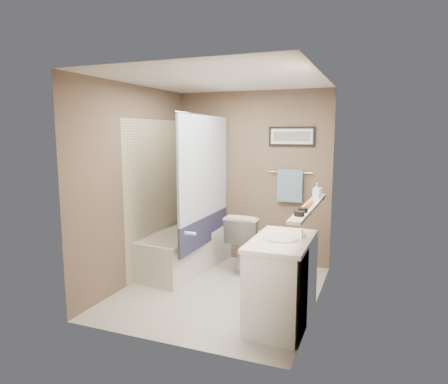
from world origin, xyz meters
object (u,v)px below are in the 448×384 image
at_px(candle_bowl_far, 303,210).
at_px(hair_brush_back, 310,202).
at_px(soap_bottle, 317,191).
at_px(vanity, 282,283).
at_px(toilet, 250,241).
at_px(bathtub, 184,250).
at_px(hair_brush_front, 308,205).
at_px(glass_jar, 318,192).
at_px(candle_bowl_near, 299,214).

relative_size(candle_bowl_far, hair_brush_back, 0.41).
bearing_deg(soap_bottle, hair_brush_back, -90.00).
bearing_deg(vanity, toilet, 121.83).
distance_m(bathtub, candle_bowl_far, 2.27).
bearing_deg(hair_brush_back, bathtub, 159.16).
height_order(vanity, hair_brush_back, hair_brush_back).
bearing_deg(hair_brush_front, vanity, -126.13).
height_order(hair_brush_back, glass_jar, glass_jar).
bearing_deg(candle_bowl_far, toilet, 124.32).
xyz_separation_m(hair_brush_back, soap_bottle, (0.00, 0.41, 0.06)).
distance_m(toilet, soap_bottle, 1.36).
xyz_separation_m(bathtub, toilet, (0.85, 0.28, 0.14)).
distance_m(candle_bowl_near, glass_jar, 1.15).
height_order(toilet, glass_jar, glass_jar).
bearing_deg(hair_brush_back, toilet, 134.29).
bearing_deg(glass_jar, vanity, -101.00).
height_order(bathtub, hair_brush_back, hair_brush_back).
bearing_deg(soap_bottle, glass_jar, 90.00).
bearing_deg(glass_jar, candle_bowl_far, -90.00).
distance_m(bathtub, soap_bottle, 2.04).
bearing_deg(vanity, hair_brush_front, 56.56).
bearing_deg(glass_jar, bathtub, 176.23).
bearing_deg(hair_brush_front, candle_bowl_far, -90.00).
bearing_deg(soap_bottle, toilet, 149.47).
bearing_deg(candle_bowl_near, vanity, 132.80).
relative_size(hair_brush_front, hair_brush_back, 1.00).
bearing_deg(glass_jar, candle_bowl_near, -90.00).
bearing_deg(hair_brush_back, candle_bowl_near, -90.00).
height_order(vanity, hair_brush_front, hair_brush_front).
bearing_deg(bathtub, hair_brush_back, -14.21).
relative_size(candle_bowl_far, soap_bottle, 0.53).
bearing_deg(bathtub, candle_bowl_far, -24.83).
distance_m(hair_brush_front, soap_bottle, 0.55).
height_order(vanity, soap_bottle, soap_bottle).
distance_m(candle_bowl_far, hair_brush_back, 0.41).
xyz_separation_m(vanity, glass_jar, (0.19, 0.95, 0.77)).
relative_size(bathtub, soap_bottle, 8.88).
height_order(candle_bowl_far, hair_brush_back, hair_brush_back).
bearing_deg(hair_brush_front, glass_jar, 90.00).
xyz_separation_m(bathtub, candle_bowl_far, (1.79, -1.09, 0.89)).
bearing_deg(candle_bowl_near, bathtub, 144.59).
height_order(vanity, candle_bowl_far, candle_bowl_far).
height_order(toilet, candle_bowl_near, candle_bowl_near).
relative_size(candle_bowl_far, glass_jar, 0.90).
distance_m(candle_bowl_near, soap_bottle, 1.00).
height_order(hair_brush_front, glass_jar, glass_jar).
xyz_separation_m(candle_bowl_far, hair_brush_front, (0.00, 0.28, 0.00)).
xyz_separation_m(candle_bowl_near, hair_brush_back, (0.00, 0.59, 0.00)).
xyz_separation_m(bathtub, soap_bottle, (1.79, -0.27, 0.95)).
distance_m(candle_bowl_near, hair_brush_front, 0.45).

